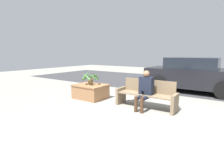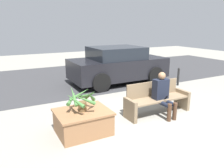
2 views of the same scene
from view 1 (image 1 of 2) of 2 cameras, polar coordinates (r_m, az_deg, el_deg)
name	(u,v)px [view 1 (image 1 of 2)]	position (r m, az deg, el deg)	size (l,w,h in m)	color
ground_plane	(136,110)	(5.20, 7.88, -8.48)	(30.00, 30.00, 0.00)	gray
road_surface	(182,84)	(10.34, 22.02, 0.12)	(20.00, 6.00, 0.01)	#38383A
bench	(146,95)	(5.43, 11.14, -3.39)	(1.84, 0.52, 0.84)	#7A664C
person_seated	(145,89)	(5.20, 10.66, -1.54)	(0.40, 0.63, 1.15)	black
planter_box	(91,91)	(6.49, -6.99, -2.24)	(1.15, 0.93, 0.51)	#936642
potted_plant	(90,77)	(6.41, -7.04, 2.26)	(0.72, 0.69, 0.56)	brown
parked_car	(193,75)	(8.35, 25.00, 2.79)	(3.87, 1.98, 1.47)	black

